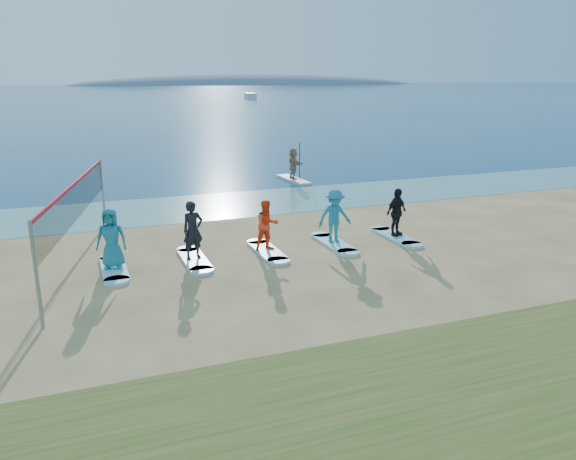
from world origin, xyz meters
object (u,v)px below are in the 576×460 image
object	(u,v)px
surfboard_2	(267,251)
surfboard_1	(194,260)
student_2	(267,225)
paddleboarder	(293,163)
student_4	(396,212)
surfboard_3	(334,244)
surfboard_0	(114,269)
volleyball_net	(76,201)
surfboard_4	(395,236)
paddleboard	(293,180)
student_0	(111,238)
student_1	(193,230)
boat_offshore_b	(250,99)
student_3	(335,216)

from	to	relation	value
surfboard_2	surfboard_1	bearing A→B (deg)	180.00
surfboard_2	student_2	world-z (taller)	student_2
paddleboarder	student_4	world-z (taller)	student_4
surfboard_3	surfboard_0	bearing A→B (deg)	180.00
volleyball_net	student_4	world-z (taller)	volleyball_net
surfboard_3	surfboard_4	world-z (taller)	same
surfboard_1	surfboard_4	size ratio (longest dim) A/B	1.00
paddleboard	student_0	distance (m)	15.22
surfboard_2	surfboard_3	distance (m)	2.35
student_1	surfboard_2	xyz separation A→B (m)	(2.35, 0.00, -0.93)
boat_offshore_b	surfboard_0	xyz separation A→B (m)	(-38.45, -110.54, 0.04)
student_3	volleyball_net	bearing A→B (deg)	174.27
surfboard_0	student_3	distance (m)	7.11
student_1	student_0	bearing A→B (deg)	167.94
boat_offshore_b	surfboard_2	distance (m)	115.58
surfboard_0	surfboard_1	bearing A→B (deg)	0.00
paddleboard	surfboard_3	world-z (taller)	paddleboard
student_2	surfboard_2	bearing A→B (deg)	-4.55
student_1	surfboard_1	bearing A→B (deg)	0.00
surfboard_1	student_1	size ratio (longest dim) A/B	1.25
student_1	volleyball_net	bearing A→B (deg)	150.84
surfboard_0	surfboard_2	size ratio (longest dim) A/B	1.00
volleyball_net	student_1	bearing A→B (deg)	-17.10
paddleboarder	student_1	size ratio (longest dim) A/B	0.91
surfboard_0	surfboard_3	xyz separation A→B (m)	(7.04, 0.00, 0.00)
surfboard_1	student_1	xyz separation A→B (m)	(0.00, 0.00, 0.93)
paddleboard	student_1	size ratio (longest dim) A/B	1.70
paddleboard	student_2	xyz separation A→B (m)	(-5.37, -11.37, 0.84)
paddleboarder	student_4	xyz separation A→B (m)	(-0.68, -11.37, -0.01)
student_1	surfboard_3	world-z (taller)	student_1
surfboard_2	surfboard_4	size ratio (longest dim) A/B	1.00
boat_offshore_b	student_1	bearing A→B (deg)	-99.41
paddleboarder	surfboard_0	bearing A→B (deg)	136.77
student_0	student_3	distance (m)	7.04
surfboard_2	student_0	bearing A→B (deg)	180.00
surfboard_0	surfboard_4	distance (m)	9.39
surfboard_2	volleyball_net	bearing A→B (deg)	169.95
surfboard_1	surfboard_0	bearing A→B (deg)	180.00
surfboard_1	student_3	bearing A→B (deg)	0.00
student_0	surfboard_2	bearing A→B (deg)	17.47
surfboard_4	surfboard_3	bearing A→B (deg)	180.00
boat_offshore_b	paddleboarder	bearing A→B (deg)	-97.29
boat_offshore_b	student_2	bearing A→B (deg)	-98.30
surfboard_2	surfboard_4	world-z (taller)	same
surfboard_0	student_0	xyz separation A→B (m)	(0.00, 0.00, 0.92)
student_3	student_4	distance (m)	2.35
paddleboard	boat_offshore_b	size ratio (longest dim) A/B	0.49
volleyball_net	student_2	size ratio (longest dim) A/B	5.51
boat_offshore_b	surfboard_0	distance (m)	117.04
student_2	student_3	bearing A→B (deg)	-4.55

